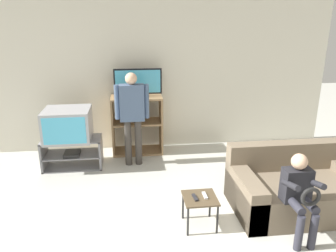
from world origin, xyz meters
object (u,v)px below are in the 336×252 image
object	(u,v)px
couch	(296,189)
person_standing_adult	(132,111)
television_flat	(138,83)
media_shelf	(137,124)
snack_table	(200,201)
person_seated_child	(300,191)
television_main	(68,124)
remote_control_white	(205,195)
tv_stand	(73,153)
remote_control_black	(195,197)

from	to	relation	value
couch	person_standing_adult	bearing A→B (deg)	141.84
television_flat	person_standing_adult	xyz separation A→B (m)	(-0.12, -0.54, -0.33)
media_shelf	snack_table	bearing A→B (deg)	-74.84
television_flat	person_seated_child	xyz separation A→B (m)	(1.58, -2.63, -0.68)
television_main	remote_control_white	bearing A→B (deg)	-45.27
person_standing_adult	person_seated_child	size ratio (longest dim) A/B	1.60
television_main	snack_table	bearing A→B (deg)	-46.49
television_main	snack_table	size ratio (longest dim) A/B	1.85
remote_control_white	person_standing_adult	bearing A→B (deg)	112.24
television_main	tv_stand	bearing A→B (deg)	22.62
television_flat	tv_stand	bearing A→B (deg)	-154.51
remote_control_black	couch	bearing A→B (deg)	4.05
television_main	media_shelf	size ratio (longest dim) A/B	0.69
remote_control_black	couch	xyz separation A→B (m)	(1.33, 0.24, -0.12)
media_shelf	remote_control_white	distance (m)	2.39
television_main	couch	world-z (taller)	television_main
remote_control_black	television_main	bearing A→B (deg)	126.11
remote_control_black	remote_control_white	size ratio (longest dim) A/B	1.00
television_flat	person_seated_child	bearing A→B (deg)	-59.04
tv_stand	person_seated_child	xyz separation A→B (m)	(2.66, -2.11, 0.32)
tv_stand	snack_table	xyz separation A→B (m)	(1.67, -1.80, 0.08)
television_main	person_seated_child	distance (m)	3.42
television_flat	snack_table	distance (m)	2.56
television_flat	couch	xyz separation A→B (m)	(1.86, -2.09, -0.98)
couch	remote_control_black	bearing A→B (deg)	-169.78
tv_stand	remote_control_white	world-z (taller)	tv_stand
remote_control_white	couch	bearing A→B (deg)	8.81
couch	television_main	bearing A→B (deg)	152.28
person_standing_adult	media_shelf	bearing A→B (deg)	80.99
television_flat	remote_control_black	xyz separation A→B (m)	(0.53, -2.33, -0.86)
television_flat	person_standing_adult	size ratio (longest dim) A/B	0.54
tv_stand	television_flat	world-z (taller)	television_flat
television_flat	remote_control_white	distance (m)	2.54
remote_control_black	person_seated_child	world-z (taller)	person_seated_child
person_seated_child	remote_control_white	bearing A→B (deg)	160.69
television_main	person_standing_adult	distance (m)	1.01
snack_table	remote_control_white	xyz separation A→B (m)	(0.06, 0.02, 0.06)
snack_table	person_standing_adult	bearing A→B (deg)	111.57
snack_table	person_seated_child	xyz separation A→B (m)	(0.99, -0.31, 0.24)
snack_table	person_seated_child	world-z (taller)	person_seated_child
couch	person_seated_child	world-z (taller)	person_seated_child
media_shelf	person_seated_child	xyz separation A→B (m)	(1.62, -2.61, 0.04)
person_standing_adult	person_seated_child	world-z (taller)	person_standing_adult
media_shelf	person_seated_child	distance (m)	3.07
television_main	remote_control_black	xyz separation A→B (m)	(1.64, -1.80, -0.34)
media_shelf	remote_control_black	size ratio (longest dim) A/B	7.01
television_main	person_standing_adult	world-z (taller)	person_standing_adult
tv_stand	remote_control_white	bearing A→B (deg)	-45.94
snack_table	remote_control_white	distance (m)	0.09
remote_control_black	person_seated_child	distance (m)	1.11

